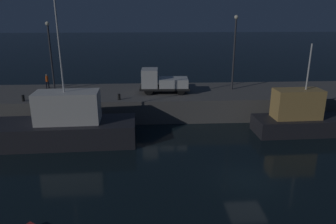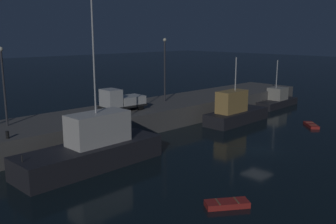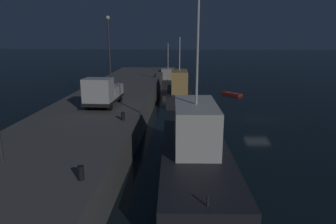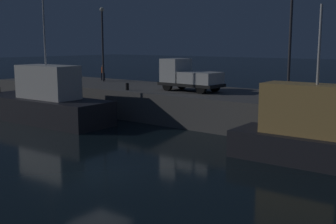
{
  "view_description": "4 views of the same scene",
  "coord_description": "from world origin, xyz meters",
  "px_view_note": "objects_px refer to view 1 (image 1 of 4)",
  "views": [
    {
      "loc": [
        -6.43,
        -18.53,
        10.88
      ],
      "look_at": [
        -4.94,
        8.58,
        2.21
      ],
      "focal_mm": 33.67,
      "sensor_mm": 36.0,
      "label": 1
    },
    {
      "loc": [
        -30.55,
        -19.12,
        11.03
      ],
      "look_at": [
        -2.12,
        10.43,
        2.51
      ],
      "focal_mm": 40.19,
      "sensor_mm": 36.0,
      "label": 2
    },
    {
      "loc": [
        -30.82,
        7.93,
        8.46
      ],
      "look_at": [
        -4.78,
        9.26,
        1.82
      ],
      "focal_mm": 32.24,
      "sensor_mm": 36.0,
      "label": 3
    },
    {
      "loc": [
        14.98,
        -13.64,
        6.31
      ],
      "look_at": [
        -2.48,
        8.68,
        1.72
      ],
      "focal_mm": 45.58,
      "sensor_mm": 36.0,
      "label": 4
    }
  ],
  "objects_px": {
    "lamp_post_east": "(234,47)",
    "utility_truck": "(162,82)",
    "lamp_post_west": "(50,51)",
    "dockworker": "(47,80)",
    "bollard_west": "(23,98)",
    "bollard_central": "(119,97)",
    "fishing_trawler_red": "(62,126)",
    "fishing_boat_blue": "(304,118)"
  },
  "relations": [
    {
      "from": "fishing_trawler_red",
      "to": "lamp_post_east",
      "type": "distance_m",
      "value": 19.94
    },
    {
      "from": "fishing_boat_blue",
      "to": "dockworker",
      "type": "distance_m",
      "value": 27.79
    },
    {
      "from": "dockworker",
      "to": "bollard_central",
      "type": "height_order",
      "value": "dockworker"
    },
    {
      "from": "dockworker",
      "to": "fishing_trawler_red",
      "type": "bearing_deg",
      "value": -67.93
    },
    {
      "from": "lamp_post_east",
      "to": "utility_truck",
      "type": "bearing_deg",
      "value": -171.25
    },
    {
      "from": "bollard_central",
      "to": "utility_truck",
      "type": "bearing_deg",
      "value": 30.69
    },
    {
      "from": "fishing_trawler_red",
      "to": "bollard_west",
      "type": "bearing_deg",
      "value": 134.33
    },
    {
      "from": "utility_truck",
      "to": "bollard_central",
      "type": "distance_m",
      "value": 5.18
    },
    {
      "from": "bollard_west",
      "to": "bollard_central",
      "type": "height_order",
      "value": "bollard_west"
    },
    {
      "from": "utility_truck",
      "to": "bollard_west",
      "type": "distance_m",
      "value": 14.1
    },
    {
      "from": "fishing_boat_blue",
      "to": "bollard_west",
      "type": "xyz_separation_m",
      "value": [
        -26.81,
        3.86,
        1.28
      ]
    },
    {
      "from": "lamp_post_east",
      "to": "dockworker",
      "type": "distance_m",
      "value": 21.6
    },
    {
      "from": "utility_truck",
      "to": "lamp_post_west",
      "type": "bearing_deg",
      "value": 170.78
    },
    {
      "from": "utility_truck",
      "to": "bollard_west",
      "type": "height_order",
      "value": "utility_truck"
    },
    {
      "from": "dockworker",
      "to": "bollard_west",
      "type": "xyz_separation_m",
      "value": [
        -0.71,
        -5.5,
        -0.62
      ]
    },
    {
      "from": "fishing_boat_blue",
      "to": "bollard_west",
      "type": "height_order",
      "value": "fishing_boat_blue"
    },
    {
      "from": "lamp_post_east",
      "to": "utility_truck",
      "type": "distance_m",
      "value": 8.91
    },
    {
      "from": "fishing_trawler_red",
      "to": "lamp_post_west",
      "type": "distance_m",
      "value": 11.53
    },
    {
      "from": "utility_truck",
      "to": "dockworker",
      "type": "bearing_deg",
      "value": 167.64
    },
    {
      "from": "utility_truck",
      "to": "lamp_post_east",
      "type": "bearing_deg",
      "value": 8.75
    },
    {
      "from": "bollard_central",
      "to": "fishing_boat_blue",
      "type": "bearing_deg",
      "value": -12.61
    },
    {
      "from": "lamp_post_west",
      "to": "lamp_post_east",
      "type": "xyz_separation_m",
      "value": [
        20.16,
        -0.71,
        0.34
      ]
    },
    {
      "from": "lamp_post_west",
      "to": "bollard_central",
      "type": "xyz_separation_m",
      "value": [
        7.69,
        -4.56,
        -4.1
      ]
    },
    {
      "from": "bollard_west",
      "to": "dockworker",
      "type": "bearing_deg",
      "value": 82.62
    },
    {
      "from": "lamp_post_east",
      "to": "bollard_central",
      "type": "height_order",
      "value": "lamp_post_east"
    },
    {
      "from": "utility_truck",
      "to": "bollard_central",
      "type": "bearing_deg",
      "value": -149.31
    },
    {
      "from": "bollard_west",
      "to": "fishing_trawler_red",
      "type": "bearing_deg",
      "value": -45.67
    },
    {
      "from": "lamp_post_west",
      "to": "utility_truck",
      "type": "bearing_deg",
      "value": -9.22
    },
    {
      "from": "fishing_boat_blue",
      "to": "dockworker",
      "type": "xyz_separation_m",
      "value": [
        -26.1,
        9.36,
        1.9
      ]
    },
    {
      "from": "fishing_boat_blue",
      "to": "bollard_central",
      "type": "height_order",
      "value": "fishing_boat_blue"
    },
    {
      "from": "lamp_post_east",
      "to": "utility_truck",
      "type": "xyz_separation_m",
      "value": [
        -8.09,
        -1.25,
        -3.5
      ]
    },
    {
      "from": "fishing_trawler_red",
      "to": "dockworker",
      "type": "bearing_deg",
      "value": 112.07
    },
    {
      "from": "fishing_boat_blue",
      "to": "fishing_trawler_red",
      "type": "bearing_deg",
      "value": -176.62
    },
    {
      "from": "lamp_post_west",
      "to": "fishing_boat_blue",
      "type": "bearing_deg",
      "value": -18.62
    },
    {
      "from": "fishing_boat_blue",
      "to": "lamp_post_west",
      "type": "distance_m",
      "value": 26.99
    },
    {
      "from": "lamp_post_east",
      "to": "utility_truck",
      "type": "relative_size",
      "value": 1.5
    },
    {
      "from": "fishing_boat_blue",
      "to": "lamp_post_east",
      "type": "distance_m",
      "value": 10.79
    },
    {
      "from": "bollard_west",
      "to": "fishing_boat_blue",
      "type": "bearing_deg",
      "value": -8.19
    },
    {
      "from": "lamp_post_east",
      "to": "lamp_post_west",
      "type": "bearing_deg",
      "value": 177.97
    },
    {
      "from": "utility_truck",
      "to": "dockworker",
      "type": "distance_m",
      "value": 13.42
    },
    {
      "from": "fishing_boat_blue",
      "to": "bollard_central",
      "type": "distance_m",
      "value": 17.85
    },
    {
      "from": "lamp_post_east",
      "to": "bollard_west",
      "type": "xyz_separation_m",
      "value": [
        -21.91,
        -3.87,
        -4.42
      ]
    }
  ]
}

